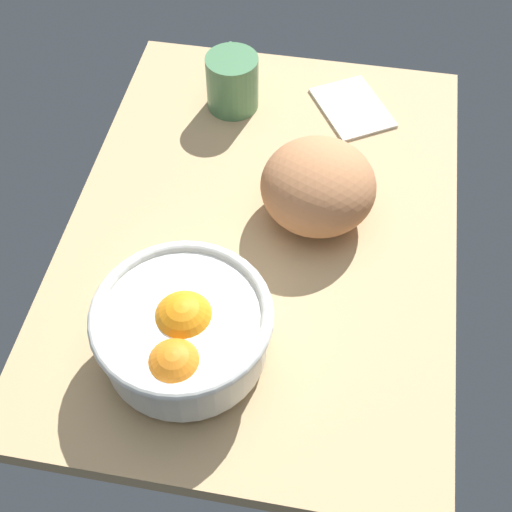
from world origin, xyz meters
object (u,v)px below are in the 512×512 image
(napkin_folded, at_px, (353,106))
(mug, at_px, (232,81))
(fruit_bowl, at_px, (183,331))
(bread_loaf, at_px, (318,186))

(napkin_folded, relative_size, mug, 1.06)
(fruit_bowl, bearing_deg, napkin_folded, -17.91)
(fruit_bowl, height_order, bread_loaf, bread_loaf)
(fruit_bowl, relative_size, napkin_folded, 1.61)
(fruit_bowl, distance_m, napkin_folded, 0.54)
(napkin_folded, xyz_separation_m, mug, (-0.02, 0.20, 0.04))
(fruit_bowl, height_order, napkin_folded, fruit_bowl)
(bread_loaf, height_order, mug, bread_loaf)
(fruit_bowl, bearing_deg, bread_loaf, -26.26)
(fruit_bowl, relative_size, mug, 1.71)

